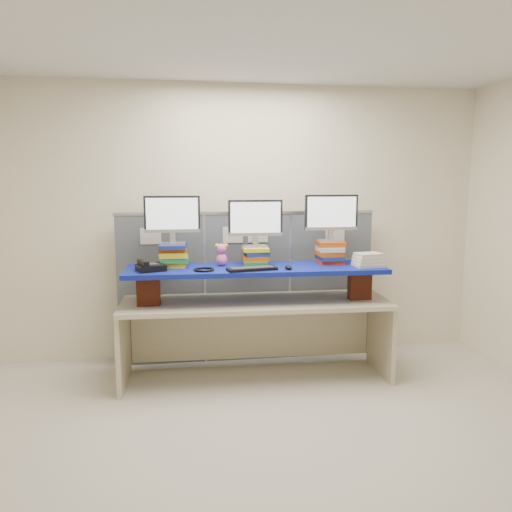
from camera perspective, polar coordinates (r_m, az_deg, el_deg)
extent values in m
cube|color=#EFE3C4|center=(3.24, 3.14, 0.92)|extent=(5.00, 4.00, 2.80)
cube|color=beige|center=(3.70, 2.95, -21.06)|extent=(5.00, 4.00, 0.01)
cube|color=silver|center=(3.35, 3.36, 25.31)|extent=(5.00, 4.00, 0.01)
cube|color=#4A5158|center=(5.05, -10.78, -3.91)|extent=(0.85, 0.05, 1.50)
cube|color=#4A5158|center=(5.09, -0.96, -3.67)|extent=(0.85, 0.05, 1.50)
cube|color=#4A5158|center=(5.27, 8.45, -3.33)|extent=(0.85, 0.05, 1.50)
cube|color=#AFB0B6|center=(4.98, -0.98, 4.97)|extent=(2.60, 0.06, 0.03)
cube|color=silver|center=(4.93, -11.94, 2.24)|extent=(0.20, 0.00, 0.16)
cube|color=silver|center=(4.95, -2.65, 2.44)|extent=(0.20, 0.00, 0.16)
cube|color=silver|center=(4.98, 0.21, 2.49)|extent=(0.20, 0.00, 0.16)
cube|color=silver|center=(5.16, 9.03, 2.60)|extent=(0.20, 0.00, 0.16)
cube|color=beige|center=(4.58, 0.00, -5.38)|extent=(2.46, 0.79, 0.04)
cube|color=beige|center=(4.71, -14.92, -10.02)|extent=(0.06, 0.66, 0.70)
cube|color=beige|center=(4.97, 14.07, -8.99)|extent=(0.06, 0.66, 0.70)
cube|color=maroon|center=(4.49, -12.19, -3.83)|extent=(0.20, 0.11, 0.27)
cube|color=maroon|center=(4.71, 11.76, -3.23)|extent=(0.20, 0.11, 0.27)
cube|color=navy|center=(4.52, 0.00, -1.52)|extent=(2.35, 0.65, 0.04)
cube|color=gold|center=(4.61, -9.48, -0.87)|extent=(0.26, 0.28, 0.05)
cube|color=#217F3C|center=(4.60, -9.30, -0.32)|extent=(0.25, 0.28, 0.04)
cube|color=gold|center=(4.59, -9.43, 0.24)|extent=(0.25, 0.30, 0.05)
cube|color=#AF4610|center=(4.60, -9.52, 0.75)|extent=(0.25, 0.26, 0.03)
cube|color=navy|center=(4.57, -9.45, 1.15)|extent=(0.25, 0.31, 0.04)
cube|color=#217F3C|center=(4.62, -0.14, -0.73)|extent=(0.24, 0.31, 0.05)
cube|color=#AF4610|center=(4.62, -0.10, -0.17)|extent=(0.25, 0.29, 0.04)
cube|color=navy|center=(4.63, 0.00, 0.37)|extent=(0.22, 0.29, 0.04)
cube|color=gold|center=(4.61, -0.08, 0.83)|extent=(0.25, 0.27, 0.03)
cube|color=red|center=(4.78, 8.44, -0.57)|extent=(0.24, 0.27, 0.04)
cube|color=navy|center=(4.77, 8.42, -0.12)|extent=(0.22, 0.30, 0.04)
cube|color=#AF4610|center=(4.76, 8.34, 0.36)|extent=(0.23, 0.28, 0.04)
cube|color=#BCBAB3|center=(4.75, 8.44, 0.86)|extent=(0.25, 0.29, 0.04)
cube|color=#AF4610|center=(4.75, 8.49, 1.42)|extent=(0.26, 0.28, 0.05)
cube|color=#97969B|center=(4.58, -9.48, 1.47)|extent=(0.22, 0.15, 0.01)
cube|color=#97969B|center=(4.57, -9.49, 2.12)|extent=(0.05, 0.04, 0.09)
cube|color=black|center=(4.55, -9.56, 4.74)|extent=(0.50, 0.05, 0.33)
cube|color=silver|center=(4.53, -9.56, 4.73)|extent=(0.46, 0.02, 0.29)
cube|color=#97969B|center=(4.61, -0.07, 1.13)|extent=(0.22, 0.15, 0.01)
cube|color=#97969B|center=(4.60, -0.07, 1.78)|extent=(0.05, 0.04, 0.09)
cube|color=black|center=(4.58, -0.08, 4.38)|extent=(0.50, 0.05, 0.33)
cube|color=silver|center=(4.56, -0.04, 4.36)|extent=(0.46, 0.02, 0.29)
cube|color=#97969B|center=(4.74, 8.52, 1.79)|extent=(0.22, 0.15, 0.01)
cube|color=#97969B|center=(4.73, 8.54, 2.42)|extent=(0.05, 0.04, 0.09)
cube|color=black|center=(4.71, 8.59, 4.95)|extent=(0.50, 0.05, 0.33)
cube|color=silver|center=(4.70, 8.66, 4.94)|extent=(0.46, 0.02, 0.29)
cube|color=black|center=(4.34, -0.46, -1.49)|extent=(0.45, 0.22, 0.02)
cube|color=#2C2C2E|center=(4.34, -0.46, -1.30)|extent=(0.39, 0.16, 0.00)
ellipsoid|color=black|center=(4.40, 3.72, -1.30)|extent=(0.09, 0.12, 0.03)
cube|color=black|center=(4.42, -11.93, -1.30)|extent=(0.28, 0.27, 0.06)
cube|color=#2C2C2E|center=(4.41, -11.95, -0.89)|extent=(0.14, 0.14, 0.01)
cube|color=black|center=(4.39, -12.78, -0.76)|extent=(0.12, 0.20, 0.04)
torus|color=black|center=(4.35, -5.97, -1.54)|extent=(0.23, 0.23, 0.02)
ellipsoid|color=#FF61B5|center=(4.59, -3.94, -0.40)|extent=(0.10, 0.09, 0.11)
sphere|color=#FF61B5|center=(4.57, -3.96, 0.86)|extent=(0.09, 0.09, 0.09)
sphere|color=yellow|center=(4.56, -4.47, 1.19)|extent=(0.04, 0.04, 0.04)
sphere|color=yellow|center=(4.57, -3.45, 1.21)|extent=(0.04, 0.04, 0.04)
cube|color=beige|center=(4.66, 12.71, -0.98)|extent=(0.27, 0.23, 0.03)
cube|color=beige|center=(4.65, 12.73, -0.60)|extent=(0.26, 0.22, 0.03)
cube|color=beige|center=(4.65, 12.74, -0.23)|extent=(0.25, 0.20, 0.03)
cube|color=beige|center=(4.64, 12.75, 0.15)|extent=(0.24, 0.19, 0.03)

